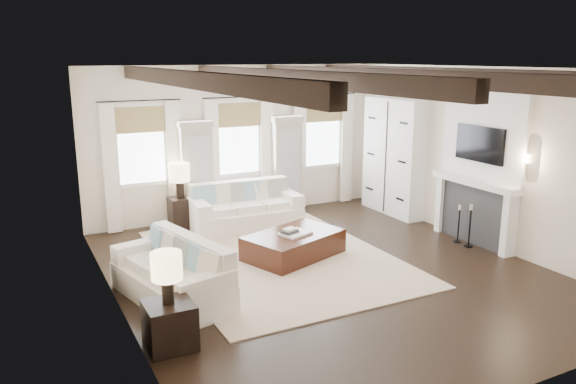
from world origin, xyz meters
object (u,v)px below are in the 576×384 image
sofa_left (175,275)px  side_table_back (181,214)px  sofa_back (244,210)px  ottoman (293,245)px  side_table_front (170,325)px

sofa_left → side_table_back: size_ratio=3.28×
sofa_back → ottoman: 1.93m
sofa_left → ottoman: bearing=17.9°
sofa_back → side_table_back: (-1.17, 0.43, -0.05)m
sofa_back → ottoman: bearing=-87.0°
sofa_left → side_table_front: bearing=-108.9°
sofa_left → ottoman: 2.40m
sofa_back → side_table_back: size_ratio=3.30×
sofa_left → side_table_front: size_ratio=3.94×
sofa_back → sofa_left: (-2.18, -2.66, -0.03)m
sofa_left → side_table_back: 3.26m
ottoman → side_table_front: (-2.73, -2.05, 0.07)m
side_table_back → side_table_front: bearing=-108.4°
sofa_back → side_table_front: bearing=-123.5°
side_table_front → side_table_back: bearing=71.6°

